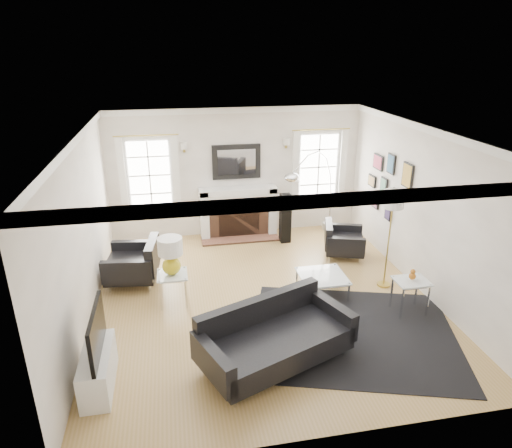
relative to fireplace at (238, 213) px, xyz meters
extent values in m
plane|color=#A58045|center=(0.00, -2.79, -0.54)|extent=(6.00, 6.00, 0.00)
cube|color=white|center=(0.00, 0.21, 0.86)|extent=(5.50, 0.04, 2.80)
cube|color=white|center=(0.00, -5.79, 0.86)|extent=(5.50, 0.04, 2.80)
cube|color=white|center=(-2.75, -2.79, 0.86)|extent=(0.04, 6.00, 2.80)
cube|color=white|center=(2.75, -2.79, 0.86)|extent=(0.04, 6.00, 2.80)
cube|color=white|center=(0.00, -2.79, 2.26)|extent=(5.50, 6.00, 0.02)
cube|color=white|center=(0.00, -2.79, 2.20)|extent=(5.50, 6.00, 0.12)
cube|color=white|center=(-0.75, 0.01, 0.01)|extent=(0.18, 0.38, 1.10)
cube|color=white|center=(0.75, 0.01, 0.01)|extent=(0.18, 0.38, 1.10)
cube|color=white|center=(0.00, 0.01, 0.51)|extent=(1.70, 0.38, 0.12)
cube|color=white|center=(0.00, 0.01, 0.41)|extent=(1.50, 0.34, 0.10)
cube|color=brown|center=(0.00, 0.03, -0.09)|extent=(1.30, 0.30, 0.90)
cube|color=black|center=(0.00, -0.07, -0.16)|extent=(0.90, 0.10, 0.76)
cube|color=brown|center=(0.00, -0.24, -0.52)|extent=(1.70, 0.50, 0.04)
cube|color=black|center=(0.00, 0.17, 1.11)|extent=(1.05, 0.06, 0.75)
cube|color=white|center=(0.00, 0.13, 1.11)|extent=(0.82, 0.02, 0.55)
cube|color=white|center=(-1.85, 0.18, 0.91)|extent=(1.00, 0.05, 1.60)
cube|color=white|center=(-1.85, 0.15, 0.91)|extent=(0.84, 0.02, 1.44)
cube|color=white|center=(-2.40, 0.08, 0.96)|extent=(0.14, 0.05, 1.55)
cube|color=white|center=(-1.30, 0.08, 0.96)|extent=(0.14, 0.05, 1.55)
cube|color=white|center=(1.85, 0.18, 0.91)|extent=(1.00, 0.05, 1.60)
cube|color=white|center=(1.85, 0.15, 0.91)|extent=(0.84, 0.02, 1.44)
cube|color=white|center=(1.30, 0.08, 0.96)|extent=(0.14, 0.05, 1.55)
cube|color=white|center=(2.40, 0.08, 0.96)|extent=(0.14, 0.05, 1.55)
cube|color=black|center=(2.72, -2.19, 1.31)|extent=(0.03, 0.34, 0.44)
cube|color=#B58930|center=(2.70, -2.19, 1.31)|extent=(0.01, 0.29, 0.39)
cube|color=black|center=(2.72, -1.54, 1.36)|extent=(0.03, 0.28, 0.38)
cube|color=#2D567C|center=(2.70, -1.54, 1.36)|extent=(0.01, 0.23, 0.33)
cube|color=black|center=(2.72, -0.99, 1.26)|extent=(0.03, 0.40, 0.30)
cube|color=#B43752|center=(2.70, -0.99, 1.26)|extent=(0.01, 0.35, 0.25)
cube|color=black|center=(2.72, -1.89, 0.81)|extent=(0.03, 0.30, 0.30)
cube|color=brown|center=(2.70, -1.89, 0.81)|extent=(0.01, 0.25, 0.25)
cube|color=black|center=(2.72, -1.34, 0.86)|extent=(0.03, 0.26, 0.34)
cube|color=#538A6F|center=(2.70, -1.34, 0.86)|extent=(0.01, 0.21, 0.29)
cube|color=black|center=(2.72, -0.79, 0.81)|extent=(0.03, 0.32, 0.24)
cube|color=#A67F47|center=(2.70, -0.79, 0.81)|extent=(0.01, 0.27, 0.19)
cube|color=black|center=(2.72, -1.64, 0.41)|extent=(0.03, 0.24, 0.30)
cube|color=#3B2C59|center=(2.70, -1.64, 0.41)|extent=(0.01, 0.19, 0.25)
cube|color=black|center=(2.72, -1.04, 0.41)|extent=(0.03, 0.28, 0.22)
cube|color=#A6617A|center=(2.70, -1.04, 0.41)|extent=(0.01, 0.23, 0.17)
cube|color=white|center=(-2.45, -4.49, -0.29)|extent=(0.35, 1.00, 0.50)
cube|color=black|center=(-2.40, -4.49, 0.26)|extent=(0.05, 1.00, 0.58)
cube|color=black|center=(1.12, -4.02, -0.54)|extent=(3.56, 3.22, 0.01)
cube|color=black|center=(-0.17, -4.48, -0.24)|extent=(2.16, 1.61, 0.33)
cube|color=black|center=(-0.33, -4.10, 0.00)|extent=(1.86, 0.90, 0.54)
cube|color=black|center=(-1.05, -4.85, -0.11)|extent=(0.50, 0.91, 0.41)
cube|color=black|center=(0.71, -4.11, -0.11)|extent=(0.50, 0.91, 0.41)
cube|color=black|center=(-2.20, -1.80, -0.24)|extent=(0.95, 0.95, 0.32)
cube|color=black|center=(-1.82, -1.84, -0.01)|extent=(0.25, 0.87, 0.53)
cube|color=black|center=(-2.15, -1.37, -0.12)|extent=(0.86, 0.23, 0.41)
cube|color=black|center=(-2.25, -2.22, -0.12)|extent=(0.86, 0.23, 0.41)
cube|color=black|center=(1.94, -1.45, -0.28)|extent=(0.92, 0.92, 0.28)
cube|color=black|center=(1.63, -1.35, -0.08)|extent=(0.35, 0.74, 0.46)
cube|color=black|center=(1.83, -1.80, -0.17)|extent=(0.74, 0.33, 0.35)
cube|color=black|center=(2.05, -1.10, -0.17)|extent=(0.74, 0.33, 0.35)
cube|color=silver|center=(1.02, -2.81, -0.21)|extent=(0.78, 0.78, 0.02)
cylinder|color=silver|center=(0.67, -3.16, -0.37)|extent=(0.04, 0.04, 0.35)
cylinder|color=silver|center=(1.37, -3.16, -0.37)|extent=(0.04, 0.04, 0.35)
cylinder|color=silver|center=(0.67, -2.46, -0.37)|extent=(0.04, 0.04, 0.35)
cylinder|color=silver|center=(1.37, -2.46, -0.37)|extent=(0.04, 0.04, 0.35)
cube|color=silver|center=(-1.49, -2.65, -0.02)|extent=(0.48, 0.48, 0.02)
cylinder|color=silver|center=(-1.69, -2.85, -0.28)|extent=(0.04, 0.04, 0.53)
cylinder|color=silver|center=(-1.29, -2.85, -0.28)|extent=(0.04, 0.04, 0.53)
cylinder|color=silver|center=(-1.69, -2.44, -0.28)|extent=(0.04, 0.04, 0.53)
cylinder|color=silver|center=(-1.29, -2.44, -0.28)|extent=(0.04, 0.04, 0.53)
cube|color=silver|center=(2.20, -3.63, 0.02)|extent=(0.52, 0.43, 0.02)
cylinder|color=silver|center=(1.98, -3.80, -0.26)|extent=(0.04, 0.04, 0.57)
cylinder|color=silver|center=(2.42, -3.80, -0.26)|extent=(0.04, 0.04, 0.57)
cylinder|color=silver|center=(1.98, -3.45, -0.26)|extent=(0.04, 0.04, 0.57)
cylinder|color=silver|center=(2.42, -3.45, -0.26)|extent=(0.04, 0.04, 0.57)
sphere|color=gold|center=(-1.49, -2.65, 0.14)|extent=(0.30, 0.30, 0.30)
cylinder|color=gold|center=(-1.49, -2.65, 0.29)|extent=(0.04, 0.04, 0.12)
cylinder|color=white|center=(-1.49, -2.65, 0.49)|extent=(0.40, 0.40, 0.28)
sphere|color=#B46117|center=(2.20, -3.63, 0.10)|extent=(0.11, 0.11, 0.11)
sphere|color=#B46117|center=(2.20, -3.63, 0.18)|extent=(0.08, 0.08, 0.08)
cube|color=silver|center=(2.08, -0.14, -0.46)|extent=(0.21, 0.34, 0.17)
ellipsoid|color=silver|center=(0.88, -1.17, 1.09)|extent=(0.29, 0.29, 0.18)
cylinder|color=#B3993E|center=(2.20, -2.75, -0.53)|extent=(0.22, 0.22, 0.03)
cylinder|color=#B3993E|center=(2.20, -2.75, 0.24)|extent=(0.03, 0.03, 1.57)
cylinder|color=white|center=(2.20, -2.75, 1.08)|extent=(0.36, 0.36, 0.29)
cube|color=black|center=(0.94, -0.52, 0.00)|extent=(0.23, 0.23, 1.08)
camera|label=1|loc=(-1.37, -9.37, 3.48)|focal=32.00mm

